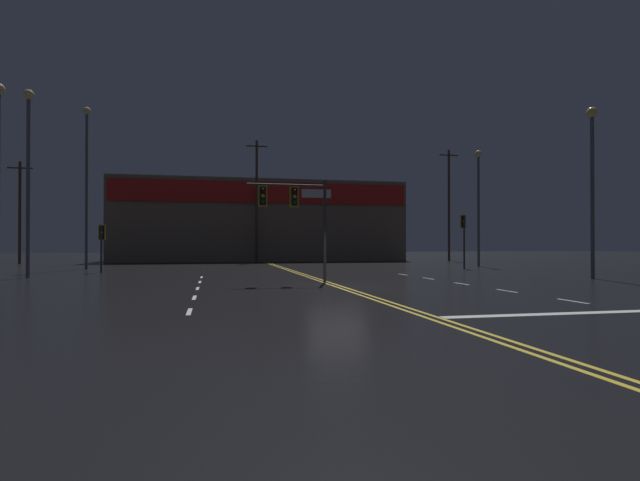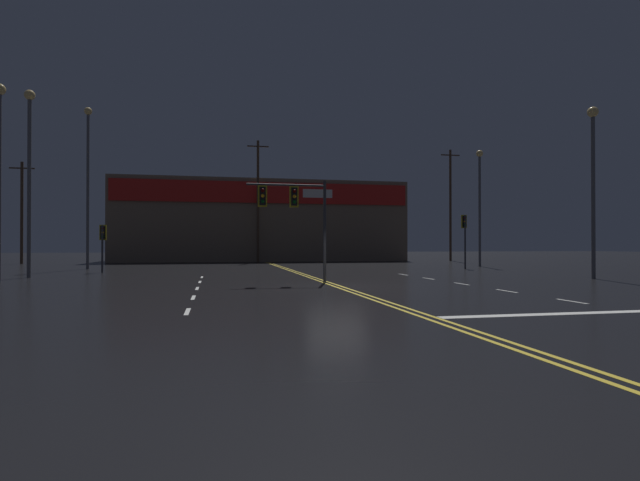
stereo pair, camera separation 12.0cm
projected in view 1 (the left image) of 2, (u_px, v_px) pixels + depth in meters
ground_plane at (337, 286)px, 21.55m from camera, size 200.00×200.00×0.00m
road_markings at (381, 290)px, 19.76m from camera, size 17.43×60.00×0.01m
traffic_signal_median at (292, 205)px, 23.20m from camera, size 3.74×0.36×4.82m
traffic_signal_corner_northeast at (463, 229)px, 37.07m from camera, size 0.42×0.36×4.01m
traffic_signal_corner_northwest at (102, 238)px, 31.98m from camera, size 0.42×0.36×3.07m
streetlight_near_right at (479, 192)px, 41.19m from camera, size 0.56×0.56×9.61m
streetlight_median_approach at (87, 169)px, 36.64m from camera, size 0.56×0.56×11.93m
streetlight_far_left at (592, 168)px, 26.27m from camera, size 0.56×0.56×9.06m
streetlight_far_right at (28, 159)px, 27.10m from camera, size 0.56×0.56×10.25m
building_backdrop at (260, 222)px, 57.01m from camera, size 31.53×10.23×8.79m
utility_pole_row at (271, 204)px, 51.56m from camera, size 45.71×0.26×12.53m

